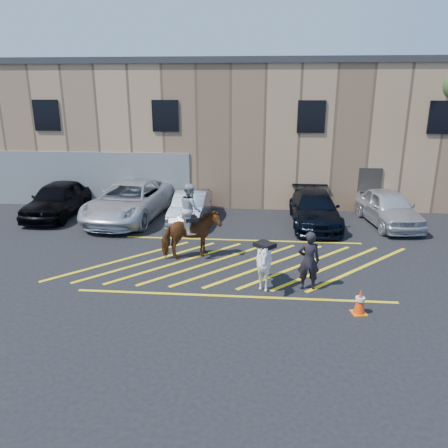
# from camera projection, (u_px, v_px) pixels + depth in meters

# --- Properties ---
(ground) EXTENTS (90.00, 90.00, 0.00)m
(ground) POSITION_uv_depth(u_px,v_px,m) (239.00, 261.00, 15.59)
(ground) COLOR black
(ground) RESTS_ON ground
(car_black_suv) EXTENTS (1.96, 4.84, 1.65)m
(car_black_suv) POSITION_uv_depth(u_px,v_px,m) (58.00, 199.00, 20.83)
(car_black_suv) COLOR black
(car_black_suv) RESTS_ON ground
(car_white_pickup) EXTENTS (3.55, 6.46, 1.72)m
(car_white_pickup) POSITION_uv_depth(u_px,v_px,m) (130.00, 201.00, 20.40)
(car_white_pickup) COLOR silver
(car_white_pickup) RESTS_ON ground
(car_silver_sedan) EXTENTS (1.55, 4.21, 1.38)m
(car_silver_sedan) POSITION_uv_depth(u_px,v_px,m) (191.00, 207.00, 20.02)
(car_silver_sedan) COLOR #969DA4
(car_silver_sedan) RESTS_ON ground
(car_blue_suv) EXTENTS (2.07, 5.02, 1.45)m
(car_blue_suv) POSITION_uv_depth(u_px,v_px,m) (314.00, 209.00, 19.52)
(car_blue_suv) COLOR black
(car_blue_suv) RESTS_ON ground
(car_white_suv) EXTENTS (2.45, 4.78, 1.56)m
(car_white_suv) POSITION_uv_depth(u_px,v_px,m) (388.00, 208.00, 19.50)
(car_white_suv) COLOR silver
(car_white_suv) RESTS_ON ground
(handler) EXTENTS (0.68, 0.45, 1.84)m
(handler) POSITION_uv_depth(u_px,v_px,m) (309.00, 261.00, 13.16)
(handler) COLOR black
(handler) RESTS_ON ground
(warehouse) EXTENTS (32.42, 10.20, 7.30)m
(warehouse) POSITION_uv_depth(u_px,v_px,m) (250.00, 127.00, 25.90)
(warehouse) COLOR tan
(warehouse) RESTS_ON ground
(hatching_zone) EXTENTS (12.60, 5.12, 0.01)m
(hatching_zone) POSITION_uv_depth(u_px,v_px,m) (239.00, 264.00, 15.30)
(hatching_zone) COLOR yellow
(hatching_zone) RESTS_ON ground
(mounted_bay) EXTENTS (2.28, 1.71, 2.74)m
(mounted_bay) POSITION_uv_depth(u_px,v_px,m) (191.00, 229.00, 15.54)
(mounted_bay) COLOR #5C3515
(mounted_bay) RESTS_ON ground
(saddled_white) EXTENTS (1.91, 1.92, 1.58)m
(saddled_white) POSITION_uv_depth(u_px,v_px,m) (264.00, 264.00, 13.24)
(saddled_white) COLOR silver
(saddled_white) RESTS_ON ground
(traffic_cone) EXTENTS (0.45, 0.45, 0.73)m
(traffic_cone) POSITION_uv_depth(u_px,v_px,m) (360.00, 301.00, 11.84)
(traffic_cone) COLOR orange
(traffic_cone) RESTS_ON ground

